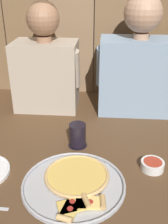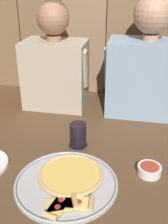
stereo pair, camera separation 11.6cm
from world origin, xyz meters
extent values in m
plane|color=brown|center=(0.00, 0.00, 0.00)|extent=(3.20, 3.20, 0.00)
cylinder|color=#B2B2B7|center=(-0.03, -0.15, 0.00)|extent=(0.39, 0.39, 0.01)
torus|color=#B2B2B7|center=(-0.03, -0.15, 0.01)|extent=(0.39, 0.39, 0.01)
cylinder|color=#B23823|center=(-0.02, -0.11, 0.01)|extent=(0.24, 0.24, 0.00)
cylinder|color=#EABC56|center=(-0.02, -0.11, 0.01)|extent=(0.23, 0.23, 0.01)
torus|color=tan|center=(-0.02, -0.11, 0.01)|extent=(0.25, 0.25, 0.01)
cube|color=#F4D170|center=(0.04, -0.25, 0.01)|extent=(0.10, 0.06, 0.01)
cylinder|color=tan|center=(0.08, -0.24, 0.02)|extent=(0.02, 0.06, 0.02)
cylinder|color=#A3281E|center=(0.04, -0.25, 0.02)|extent=(0.02, 0.02, 0.00)
cube|color=#EFC660|center=(-0.03, -0.28, 0.01)|extent=(0.07, 0.09, 0.01)
cylinder|color=tan|center=(-0.04, -0.32, 0.02)|extent=(0.05, 0.03, 0.02)
cylinder|color=#A3281E|center=(-0.02, -0.28, 0.02)|extent=(0.02, 0.02, 0.00)
cube|color=#EABC56|center=(-0.02, -0.26, 0.01)|extent=(0.11, 0.09, 0.01)
cylinder|color=tan|center=(0.03, -0.24, 0.02)|extent=(0.04, 0.06, 0.02)
cylinder|color=#A3281E|center=(-0.02, -0.25, 0.02)|extent=(0.02, 0.02, 0.00)
cylinder|color=black|center=(-0.04, 0.12, 0.00)|extent=(0.09, 0.09, 0.01)
cylinder|color=black|center=(-0.04, 0.12, 0.06)|extent=(0.08, 0.08, 0.10)
cylinder|color=white|center=(0.28, -0.03, 0.02)|extent=(0.09, 0.09, 0.04)
cylinder|color=#B23823|center=(0.28, -0.03, 0.03)|extent=(0.07, 0.07, 0.02)
cube|color=#B2A38E|center=(-0.25, 0.52, 0.19)|extent=(0.35, 0.23, 0.38)
cylinder|color=#9E7051|center=(-0.25, 0.52, 0.39)|extent=(0.08, 0.08, 0.03)
sphere|color=#9E7051|center=(-0.25, 0.52, 0.50)|extent=(0.17, 0.17, 0.17)
sphere|color=brown|center=(-0.25, 0.53, 0.51)|extent=(0.16, 0.16, 0.16)
cylinder|color=#B2A38E|center=(-0.41, 0.48, 0.25)|extent=(0.08, 0.11, 0.22)
cylinder|color=#B2A38E|center=(-0.10, 0.48, 0.25)|extent=(0.08, 0.12, 0.22)
cube|color=#849EB7|center=(0.25, 0.52, 0.20)|extent=(0.41, 0.24, 0.40)
cylinder|color=tan|center=(0.25, 0.52, 0.42)|extent=(0.08, 0.08, 0.03)
sphere|color=tan|center=(0.25, 0.52, 0.53)|extent=(0.19, 0.19, 0.19)
sphere|color=brown|center=(0.25, 0.53, 0.54)|extent=(0.18, 0.18, 0.18)
cylinder|color=#849EB7|center=(0.07, 0.48, 0.26)|extent=(0.08, 0.13, 0.23)
camera|label=1|loc=(0.07, -0.94, 0.71)|focal=44.13mm
camera|label=2|loc=(0.19, -0.92, 0.71)|focal=44.13mm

